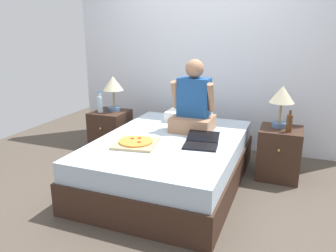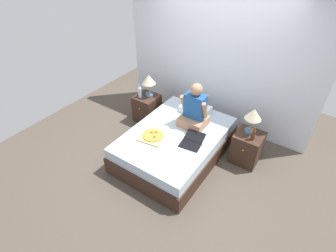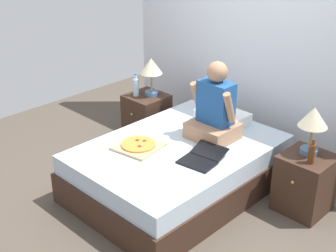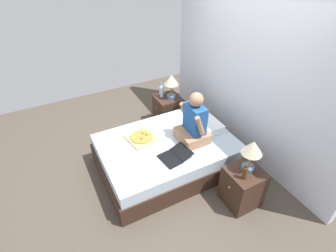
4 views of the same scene
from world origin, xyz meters
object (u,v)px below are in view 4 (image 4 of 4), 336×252
Objects in this scene: lamp_on_right_nightstand at (252,150)px; pizza_box at (142,137)px; nightstand_left at (168,110)px; beer_bottle at (245,173)px; laptop at (174,157)px; bed at (167,154)px; water_bottle at (161,91)px; nightstand_right at (242,187)px; lamp_on_left_nightstand at (171,81)px; person_seated at (194,124)px.

lamp_on_right_nightstand is 1.61m from pizza_box.
nightstand_left is 2.18m from lamp_on_right_nightstand.
laptop is (-0.77, -0.55, -0.14)m from beer_bottle.
bed is 1.20m from nightstand_left.
water_bottle is 2.18m from lamp_on_right_nightstand.
pizza_box is (-0.24, -0.30, 0.27)m from bed.
laptop is (1.41, -0.65, 0.24)m from nightstand_left.
nightstand_right reaches higher than pizza_box.
bed is 3.58× the size of nightstand_right.
beer_bottle is at bearing -54.99° from nightstand_right.
lamp_on_right_nightstand reaches higher than water_bottle.
nightstand_left is 1.22m from pizza_box.
water_bottle is at bearing -130.60° from lamp_on_left_nightstand.
lamp_on_right_nightstand is 1.96× the size of beer_bottle.
lamp_on_left_nightstand and lamp_on_right_nightstand have the same top height.
nightstand_left is 1.24× the size of lamp_on_right_nightstand.
bed is 2.56× the size of person_seated.
pizza_box is (-1.27, -0.92, -0.37)m from lamp_on_right_nightstand.
pizza_box is (-0.37, -0.67, -0.27)m from person_seated.
lamp_on_right_nightstand reaches higher than nightstand_left.
nightstand_right is at bearing -1.38° from lamp_on_left_nightstand.
water_bottle is 1.20m from pizza_box.
water_bottle is (-0.08, -0.09, 0.39)m from nightstand_left.
beer_bottle is (2.19, -0.10, 0.38)m from nightstand_left.
nightstand_right is 1.08m from person_seated.
lamp_on_left_nightstand reaches higher than bed.
person_seated reaches higher than pizza_box.
laptop reaches higher than nightstand_right.
lamp_on_left_nightstand is at bearing 180.00° from lamp_on_right_nightstand.
lamp_on_left_nightstand is 0.58× the size of person_seated.
laptop is at bearing 20.73° from pizza_box.
nightstand_right is at bearing -59.07° from lamp_on_right_nightstand.
lamp_on_right_nightstand is at bearing 31.08° from bed.
nightstand_left is 1.00× the size of nightstand_right.
lamp_on_left_nightstand is 1.63× the size of water_bottle.
laptop is at bearing -20.51° from water_bottle.
water_bottle is 2.27m from beer_bottle.
lamp_on_left_nightstand reaches higher than nightstand_right.
person_seated is at bearing -167.51° from nightstand_right.
person_seated is 1.70× the size of pizza_box.
pizza_box is (0.82, -0.87, 0.24)m from nightstand_left.
lamp_on_left_nightstand is at bearing 51.37° from nightstand_left.
lamp_on_right_nightstand is 0.29m from beer_bottle.
nightstand_right is at bearing 125.01° from beer_bottle.
lamp_on_left_nightstand is at bearing 153.04° from laptop.
pizza_box is (-1.37, -0.77, -0.14)m from beer_bottle.
lamp_on_left_nightstand is 1.00× the size of lamp_on_right_nightstand.
nightstand_left is at bearing -128.63° from lamp_on_left_nightstand.
lamp_on_right_nightstand is at bearing 15.90° from person_seated.
nightstand_right is at bearing 33.93° from pizza_box.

